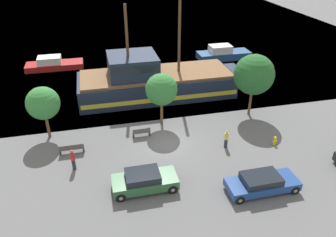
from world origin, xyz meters
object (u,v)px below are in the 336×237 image
object	(u,v)px
fire_hydrant	(275,140)
bench_promenade_east	(141,132)
parked_car_curb_mid	(262,183)
moored_boat_dockside	(223,54)
parked_car_curb_front	(144,181)
moored_boat_outer	(53,64)
pedestrian_walking_near	(226,139)
pedestrian_walking_far	(73,159)
bench_promenade_west	(72,149)
pirate_ship	(154,81)

from	to	relation	value
fire_hydrant	bench_promenade_east	size ratio (longest dim) A/B	0.50
parked_car_curb_mid	fire_hydrant	xyz separation A→B (m)	(3.72, 4.85, -0.24)
moored_boat_dockside	parked_car_curb_front	bearing A→B (deg)	-122.35
bench_promenade_east	moored_boat_outer	bearing A→B (deg)	114.20
moored_boat_outer	pedestrian_walking_near	world-z (taller)	moored_boat_outer
pedestrian_walking_near	pedestrian_walking_far	distance (m)	12.05
bench_promenade_east	bench_promenade_west	size ratio (longest dim) A/B	0.79
fire_hydrant	pedestrian_walking_far	bearing A→B (deg)	178.35
bench_promenade_east	fire_hydrant	bearing A→B (deg)	-19.51
parked_car_curb_front	pedestrian_walking_near	xyz separation A→B (m)	(7.32, 3.44, 0.09)
moored_boat_outer	bench_promenade_east	bearing A→B (deg)	-65.80
bench_promenade_west	pedestrian_walking_near	bearing A→B (deg)	-9.29
parked_car_curb_front	pedestrian_walking_far	bearing A→B (deg)	144.78
pirate_ship	parked_car_curb_front	world-z (taller)	pirate_ship
pedestrian_walking_far	moored_boat_dockside	bearing A→B (deg)	45.98
moored_boat_outer	parked_car_curb_mid	xyz separation A→B (m)	(15.26, -27.33, 0.06)
parked_car_curb_front	pedestrian_walking_far	xyz separation A→B (m)	(-4.73, 3.34, 0.16)
pedestrian_walking_far	fire_hydrant	bearing A→B (deg)	-1.65
moored_boat_dockside	pedestrian_walking_far	distance (m)	28.57
moored_boat_dockside	bench_promenade_east	bearing A→B (deg)	-129.53
fire_hydrant	pedestrian_walking_far	distance (m)	16.16
parked_car_curb_mid	pedestrian_walking_near	size ratio (longest dim) A/B	3.09
bench_promenade_west	pedestrian_walking_near	world-z (taller)	pedestrian_walking_near
pedestrian_walking_near	pedestrian_walking_far	world-z (taller)	pedestrian_walking_far
fire_hydrant	pedestrian_walking_near	world-z (taller)	pedestrian_walking_near
moored_boat_outer	bench_promenade_west	world-z (taller)	moored_boat_outer
moored_boat_dockside	fire_hydrant	distance (m)	21.34
parked_car_curb_front	pedestrian_walking_near	size ratio (longest dim) A/B	2.80
pirate_ship	parked_car_curb_front	size ratio (longest dim) A/B	3.98
parked_car_curb_mid	pedestrian_walking_far	size ratio (longest dim) A/B	2.85
moored_boat_outer	bench_promenade_west	size ratio (longest dim) A/B	3.71
bench_promenade_west	fire_hydrant	bearing A→B (deg)	-8.94
moored_boat_dockside	moored_boat_outer	bearing A→B (deg)	176.27
moored_boat_outer	bench_promenade_west	distance (m)	20.09
parked_car_curb_front	bench_promenade_east	bearing A→B (deg)	82.49
parked_car_curb_front	fire_hydrant	bearing A→B (deg)	14.10
moored_boat_dockside	bench_promenade_east	xyz separation A→B (m)	(-14.25, -17.27, -0.29)
parked_car_curb_front	bench_promenade_east	size ratio (longest dim) A/B	2.92
bench_promenade_east	pedestrian_walking_far	bearing A→B (deg)	-149.69
moored_boat_outer	bench_promenade_east	xyz separation A→B (m)	(8.42, -18.75, -0.16)
pedestrian_walking_near	bench_promenade_west	bearing A→B (deg)	170.71
moored_boat_outer	pedestrian_walking_far	distance (m)	22.20
parked_car_curb_mid	pedestrian_walking_far	distance (m)	13.52
pedestrian_walking_near	parked_car_curb_mid	bearing A→B (deg)	-85.98
parked_car_curb_mid	fire_hydrant	world-z (taller)	parked_car_curb_mid
bench_promenade_west	moored_boat_dockside	bearing A→B (deg)	42.60
moored_boat_outer	pedestrian_walking_near	distance (m)	26.49
moored_boat_outer	parked_car_curb_mid	bearing A→B (deg)	-60.83
parked_car_curb_mid	pedestrian_walking_near	bearing A→B (deg)	94.02
bench_promenade_east	pedestrian_walking_far	distance (m)	6.50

